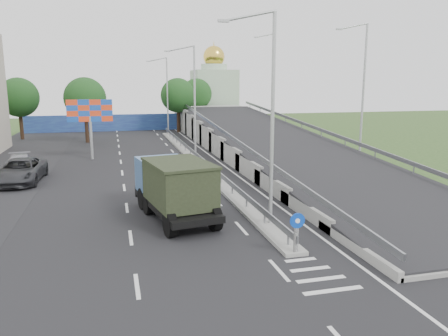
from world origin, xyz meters
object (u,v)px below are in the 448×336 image
object	(u,v)px
lamp_post_near	(269,109)
lamp_post_mid	(193,96)
parked_car_d	(20,164)
billboard	(90,114)
dump_truck	(174,185)
church	(214,92)
sign_bollard	(296,232)
lamp_post_far	(166,91)
parked_car_c	(20,171)

from	to	relation	value
lamp_post_near	lamp_post_mid	size ratio (longest dim) A/B	1.00
parked_car_d	billboard	bearing A→B (deg)	32.90
lamp_post_near	dump_truck	world-z (taller)	lamp_post_near
parked_car_d	church	bearing A→B (deg)	47.08
church	billboard	distance (m)	37.23
lamp_post_near	sign_bollard	bearing A→B (deg)	-91.64
sign_bollard	parked_car_d	size ratio (longest dim) A/B	0.35
lamp_post_far	lamp_post_mid	bearing A→B (deg)	-90.00
sign_bollard	parked_car_c	size ratio (longest dim) A/B	0.27
billboard	dump_truck	world-z (taller)	billboard
lamp_post_far	parked_car_c	distance (m)	30.29
lamp_post_near	lamp_post_mid	bearing A→B (deg)	90.00
lamp_post_mid	parked_car_d	distance (m)	15.54
lamp_post_mid	church	bearing A→B (deg)	73.78
sign_bollard	lamp_post_mid	size ratio (longest dim) A/B	0.17
lamp_post_near	lamp_post_mid	distance (m)	20.00
lamp_post_mid	lamp_post_far	bearing A→B (deg)	90.00
sign_bollard	parked_car_d	world-z (taller)	sign_bollard
dump_truck	parked_car_c	size ratio (longest dim) A/B	1.23
sign_bollard	church	world-z (taller)	church
lamp_post_far	parked_car_c	bearing A→B (deg)	-117.21
lamp_post_near	parked_car_c	xyz separation A→B (m)	(-13.67, 13.42, -4.96)
lamp_post_far	church	bearing A→B (deg)	54.76
lamp_post_mid	dump_truck	bearing A→B (deg)	-103.63
lamp_post_mid	church	distance (m)	35.41
billboard	parked_car_d	world-z (taller)	billboard
sign_bollard	lamp_post_far	size ratio (longest dim) A/B	0.17
dump_truck	parked_car_d	size ratio (longest dim) A/B	1.55
church	parked_car_d	distance (m)	44.36
lamp_post_near	lamp_post_mid	world-z (taller)	same
sign_bollard	lamp_post_near	distance (m)	6.12
parked_car_c	lamp_post_far	bearing A→B (deg)	65.67
church	parked_car_c	bearing A→B (deg)	-120.14
church	parked_car_d	world-z (taller)	church
parked_car_d	sign_bollard	bearing A→B (deg)	-65.28
lamp_post_far	church	xyz separation A→B (m)	(9.89, 14.00, -0.50)
billboard	dump_truck	size ratio (longest dim) A/B	0.74
sign_bollard	church	distance (m)	58.84
sign_bollard	lamp_post_mid	distance (m)	24.30
sign_bollard	billboard	world-z (taller)	billboard
sign_bollard	dump_truck	world-z (taller)	dump_truck
lamp_post_mid	dump_truck	size ratio (longest dim) A/B	1.35
lamp_post_near	dump_truck	xyz separation A→B (m)	(-4.21, 2.65, -4.07)
lamp_post_near	parked_car_d	world-z (taller)	lamp_post_near
sign_bollard	dump_truck	bearing A→B (deg)	122.35
sign_bollard	lamp_post_far	world-z (taller)	lamp_post_far
lamp_post_mid	dump_truck	distance (m)	18.31
billboard	lamp_post_mid	bearing A→B (deg)	-12.38
parked_car_c	parked_car_d	distance (m)	3.82
lamp_post_mid	parked_car_c	size ratio (longest dim) A/B	1.65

